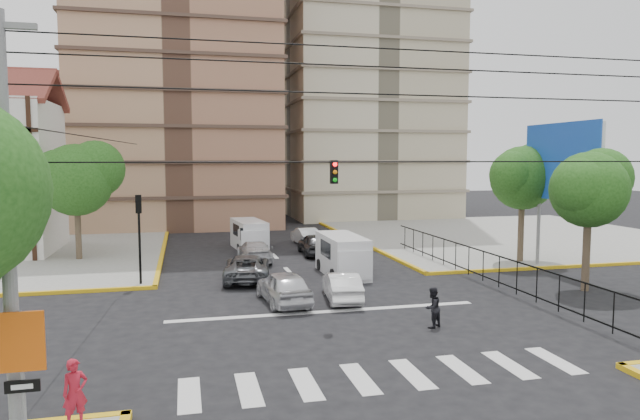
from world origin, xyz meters
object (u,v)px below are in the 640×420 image
object	(u,v)px
district_sign	(21,356)
traffic_light_nw	(139,224)
pedestrian_sw_corner	(75,392)
pedestrian_crosswalk	(432,308)
van_left_lane	(249,236)
car_white_front_right	(342,286)
car_silver_front_left	(284,287)
van_right_lane	(344,256)

from	to	relation	value
district_sign	traffic_light_nw	bearing A→B (deg)	86.64
pedestrian_sw_corner	pedestrian_crosswalk	size ratio (longest dim) A/B	1.03
van_left_lane	car_white_front_right	xyz separation A→B (m)	(2.42, -15.11, -0.34)
district_sign	car_silver_front_left	distance (m)	14.35
van_right_lane	car_white_front_right	xyz separation A→B (m)	(-1.54, -5.16, -0.40)
pedestrian_sw_corner	van_left_lane	bearing A→B (deg)	48.24
district_sign	pedestrian_sw_corner	distance (m)	2.39
traffic_light_nw	district_sign	distance (m)	17.08
van_left_lane	car_white_front_right	bearing A→B (deg)	-87.66
car_silver_front_left	pedestrian_crosswalk	size ratio (longest dim) A/B	2.82
traffic_light_nw	pedestrian_crosswalk	bearing A→B (deg)	-40.96
van_left_lane	pedestrian_crosswalk	xyz separation A→B (m)	(4.61, -19.84, -0.22)
car_silver_front_left	car_white_front_right	distance (m)	2.61
traffic_light_nw	district_sign	xyz separation A→B (m)	(-1.00, -17.04, -0.66)
district_sign	car_white_front_right	distance (m)	15.78
van_right_lane	pedestrian_sw_corner	distance (m)	18.95
district_sign	van_left_lane	world-z (taller)	district_sign
van_right_lane	pedestrian_crosswalk	bearing A→B (deg)	-86.86
van_left_lane	car_white_front_right	distance (m)	15.30
van_right_lane	traffic_light_nw	bearing A→B (deg)	-179.34
pedestrian_sw_corner	pedestrian_crosswalk	world-z (taller)	pedestrian_sw_corner
van_right_lane	van_left_lane	xyz separation A→B (m)	(-3.96, 9.95, -0.06)
van_left_lane	van_right_lane	bearing A→B (deg)	-75.06
pedestrian_crosswalk	car_silver_front_left	bearing A→B (deg)	-75.01
car_silver_front_left	pedestrian_sw_corner	distance (m)	12.43
pedestrian_sw_corner	pedestrian_crosswalk	bearing A→B (deg)	-0.51
traffic_light_nw	car_silver_front_left	size ratio (longest dim) A/B	1.02
district_sign	car_silver_front_left	xyz separation A→B (m)	(7.33, 12.21, -1.72)
van_right_lane	pedestrian_sw_corner	size ratio (longest dim) A/B	3.04
van_right_lane	van_left_lane	distance (m)	10.71
district_sign	van_right_lane	bearing A→B (deg)	56.40
pedestrian_sw_corner	pedestrian_crosswalk	distance (m)	12.81
district_sign	car_white_front_right	world-z (taller)	district_sign
district_sign	car_white_front_right	bearing A→B (deg)	50.64
van_left_lane	pedestrian_crosswalk	size ratio (longest dim) A/B	3.07
district_sign	pedestrian_sw_corner	size ratio (longest dim) A/B	2.03
car_white_front_right	pedestrian_sw_corner	world-z (taller)	pedestrian_sw_corner
car_silver_front_left	car_white_front_right	bearing A→B (deg)	172.42
car_silver_front_left	van_right_lane	bearing A→B (deg)	-134.77
pedestrian_crosswalk	pedestrian_sw_corner	bearing A→B (deg)	-3.65
car_white_front_right	traffic_light_nw	bearing A→B (deg)	-21.84
van_right_lane	pedestrian_sw_corner	bearing A→B (deg)	-125.54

